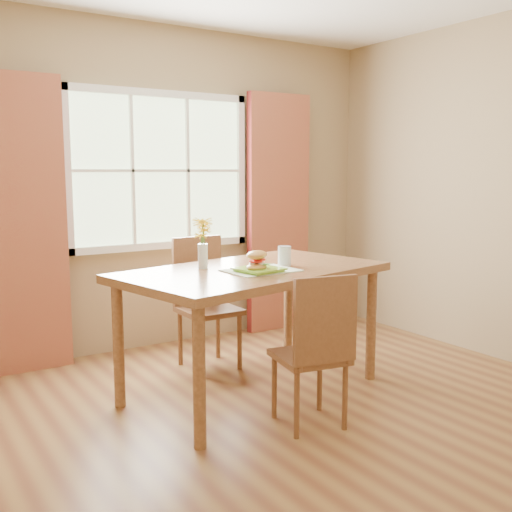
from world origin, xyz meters
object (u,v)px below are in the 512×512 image
object	(u,v)px
croissant_sandwich	(257,261)
flower_vase	(203,237)
dining_table	(253,281)
chair_far	(204,296)
water_glass	(284,256)
chair_near	(316,345)

from	to	relation	value
croissant_sandwich	flower_vase	world-z (taller)	flower_vase
dining_table	chair_far	xyz separation A→B (m)	(-0.00, 0.71, -0.22)
croissant_sandwich	water_glass	bearing A→B (deg)	1.59
water_glass	flower_vase	bearing A→B (deg)	158.78
dining_table	water_glass	size ratio (longest dim) A/B	14.31
chair_far	dining_table	bearing A→B (deg)	-90.22
dining_table	water_glass	distance (m)	0.28
chair_near	water_glass	bearing A→B (deg)	80.01
croissant_sandwich	water_glass	xyz separation A→B (m)	(0.32, 0.15, -0.02)
chair_near	chair_far	world-z (taller)	chair_far
croissant_sandwich	water_glass	size ratio (longest dim) A/B	1.49
chair_near	flower_vase	world-z (taller)	flower_vase
water_glass	chair_far	bearing A→B (deg)	107.93
croissant_sandwich	water_glass	distance (m)	0.35
croissant_sandwich	chair_near	bearing A→B (deg)	-105.91
water_glass	flower_vase	world-z (taller)	flower_vase
chair_near	flower_vase	size ratio (longest dim) A/B	2.74
chair_near	croissant_sandwich	bearing A→B (deg)	107.98
chair_far	flower_vase	bearing A→B (deg)	-118.13
dining_table	flower_vase	distance (m)	0.45
croissant_sandwich	flower_vase	xyz separation A→B (m)	(-0.20, 0.35, 0.13)
flower_vase	chair_far	bearing A→B (deg)	62.12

